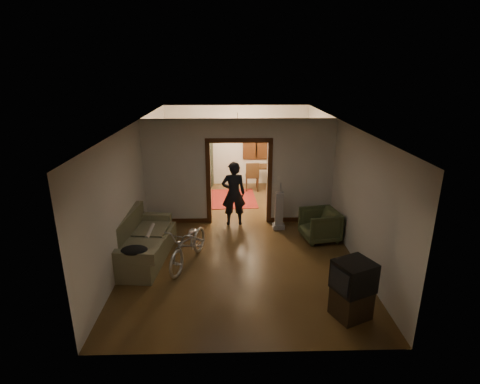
{
  "coord_description": "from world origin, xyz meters",
  "views": [
    {
      "loc": [
        -0.22,
        -8.77,
        4.06
      ],
      "look_at": [
        0.0,
        -0.3,
        1.2
      ],
      "focal_mm": 28.0,
      "sensor_mm": 36.0,
      "label": 1
    }
  ],
  "objects_px": {
    "sofa": "(143,238)",
    "desk": "(272,178)",
    "armchair": "(320,225)",
    "person": "(234,194)",
    "locker": "(198,160)",
    "bicycle": "(189,244)"
  },
  "relations": [
    {
      "from": "desk",
      "to": "person",
      "type": "bearing_deg",
      "value": -125.75
    },
    {
      "from": "sofa",
      "to": "locker",
      "type": "height_order",
      "value": "locker"
    },
    {
      "from": "armchair",
      "to": "desk",
      "type": "relative_size",
      "value": 0.76
    },
    {
      "from": "bicycle",
      "to": "armchair",
      "type": "distance_m",
      "value": 3.26
    },
    {
      "from": "bicycle",
      "to": "locker",
      "type": "distance_m",
      "value": 5.51
    },
    {
      "from": "armchair",
      "to": "locker",
      "type": "distance_m",
      "value": 5.51
    },
    {
      "from": "sofa",
      "to": "desk",
      "type": "relative_size",
      "value": 1.91
    },
    {
      "from": "sofa",
      "to": "desk",
      "type": "xyz_separation_m",
      "value": [
        3.36,
        4.86,
        -0.08
      ]
    },
    {
      "from": "locker",
      "to": "person",
      "type": "bearing_deg",
      "value": -63.02
    },
    {
      "from": "armchair",
      "to": "locker",
      "type": "relative_size",
      "value": 0.44
    },
    {
      "from": "person",
      "to": "locker",
      "type": "height_order",
      "value": "locker"
    },
    {
      "from": "armchair",
      "to": "person",
      "type": "relative_size",
      "value": 0.49
    },
    {
      "from": "desk",
      "to": "armchair",
      "type": "bearing_deg",
      "value": -90.9
    },
    {
      "from": "armchair",
      "to": "desk",
      "type": "distance_m",
      "value": 4.06
    },
    {
      "from": "bicycle",
      "to": "locker",
      "type": "bearing_deg",
      "value": 110.47
    },
    {
      "from": "armchair",
      "to": "person",
      "type": "distance_m",
      "value": 2.37
    },
    {
      "from": "person",
      "to": "locker",
      "type": "distance_m",
      "value": 3.57
    },
    {
      "from": "sofa",
      "to": "desk",
      "type": "distance_m",
      "value": 5.91
    },
    {
      "from": "person",
      "to": "bicycle",
      "type": "bearing_deg",
      "value": 60.4
    },
    {
      "from": "desk",
      "to": "locker",
      "type": "bearing_deg",
      "value": 159.97
    },
    {
      "from": "armchair",
      "to": "desk",
      "type": "xyz_separation_m",
      "value": [
        -0.73,
        3.99,
        0.03
      ]
    },
    {
      "from": "bicycle",
      "to": "desk",
      "type": "height_order",
      "value": "bicycle"
    }
  ]
}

